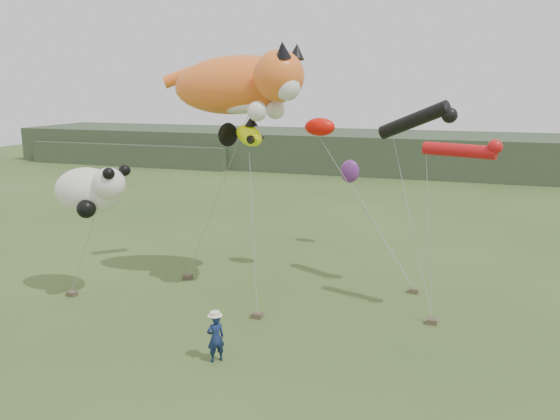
{
  "coord_description": "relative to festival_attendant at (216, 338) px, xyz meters",
  "views": [
    {
      "loc": [
        6.45,
        -15.38,
        8.94
      ],
      "look_at": [
        0.43,
        3.0,
        4.57
      ],
      "focal_mm": 35.0,
      "sensor_mm": 36.0,
      "label": 1
    }
  ],
  "objects": [
    {
      "name": "headland",
      "position": [
        -2.35,
        44.9,
        1.09
      ],
      "size": [
        90.0,
        13.0,
        4.0
      ],
      "color": "#2D3D28",
      "rests_on": "ground"
    },
    {
      "name": "panda_kite",
      "position": [
        -7.35,
        3.75,
        3.87
      ],
      "size": [
        3.5,
        2.26,
        2.17
      ],
      "color": "white",
      "rests_on": "ground"
    },
    {
      "name": "cat_kite",
      "position": [
        -1.53,
        6.86,
        8.23
      ],
      "size": [
        7.3,
        4.13,
        3.11
      ],
      "color": "orange",
      "rests_on": "ground"
    },
    {
      "name": "tube_kites",
      "position": [
        6.3,
        7.74,
        6.42
      ],
      "size": [
        4.99,
        4.0,
        2.09
      ],
      "color": "black",
      "rests_on": "ground"
    },
    {
      "name": "misc_kites",
      "position": [
        1.36,
        11.8,
        4.96
      ],
      "size": [
        1.69,
        5.93,
        3.83
      ],
      "color": "red",
      "rests_on": "ground"
    },
    {
      "name": "ground",
      "position": [
        0.76,
        0.21,
        -0.83
      ],
      "size": [
        120.0,
        120.0,
        0.0
      ],
      "primitive_type": "plane",
      "color": "#385123",
      "rests_on": "ground"
    },
    {
      "name": "fish_kite",
      "position": [
        -1.49,
        5.98,
        6.19
      ],
      "size": [
        2.8,
        1.82,
        1.39
      ],
      "color": "#E1F107",
      "rests_on": "ground"
    },
    {
      "name": "sandbag_anchors",
      "position": [
        -0.12,
        5.51,
        -0.73
      ],
      "size": [
        15.54,
        5.33,
        0.21
      ],
      "color": "brown",
      "rests_on": "ground"
    },
    {
      "name": "festival_attendant",
      "position": [
        0.0,
        0.0,
        0.0
      ],
      "size": [
        0.71,
        0.71,
        1.66
      ],
      "primitive_type": "imported",
      "rotation": [
        0.0,
        0.0,
        3.92
      ],
      "color": "#14234C",
      "rests_on": "ground"
    }
  ]
}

